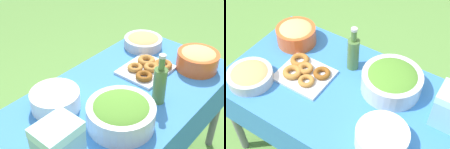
% 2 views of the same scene
% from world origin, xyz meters
% --- Properties ---
extents(picnic_table, '(1.37, 0.78, 0.69)m').
position_xyz_m(picnic_table, '(0.00, 0.00, 0.59)').
color(picnic_table, '#387AC6').
rests_on(picnic_table, ground_plane).
extents(salad_bowl, '(0.33, 0.33, 0.14)m').
position_xyz_m(salad_bowl, '(0.21, 0.15, 0.76)').
color(salad_bowl, silver).
rests_on(salad_bowl, picnic_table).
extents(pasta_bowl, '(0.25, 0.25, 0.13)m').
position_xyz_m(pasta_bowl, '(-0.47, 0.19, 0.75)').
color(pasta_bowl, '#E05B28').
rests_on(pasta_bowl, picnic_table).
extents(donut_platter, '(0.31, 0.26, 0.05)m').
position_xyz_m(donut_platter, '(-0.26, -0.02, 0.71)').
color(donut_platter, silver).
rests_on(donut_platter, picnic_table).
extents(plate_stack, '(0.25, 0.25, 0.10)m').
position_xyz_m(plate_stack, '(0.33, -0.19, 0.73)').
color(plate_stack, white).
rests_on(plate_stack, picnic_table).
extents(olive_oil_bottle, '(0.07, 0.07, 0.29)m').
position_xyz_m(olive_oil_bottle, '(-0.05, 0.19, 0.80)').
color(olive_oil_bottle, '#4C7238').
rests_on(olive_oil_bottle, picnic_table).
extents(bread_bowl, '(0.26, 0.26, 0.08)m').
position_xyz_m(bread_bowl, '(-0.48, -0.22, 0.73)').
color(bread_bowl, '#B2B7BC').
rests_on(bread_bowl, picnic_table).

